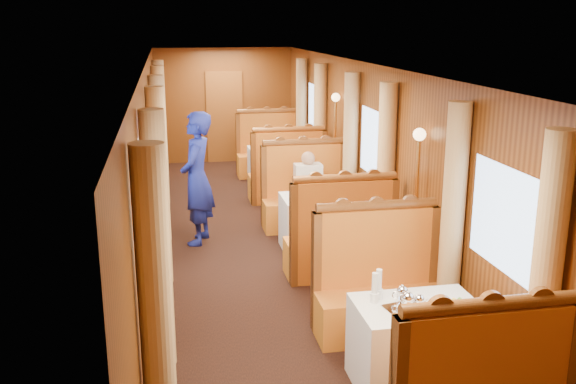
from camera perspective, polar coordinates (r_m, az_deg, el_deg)
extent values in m
cube|color=brown|center=(14.33, -5.64, 6.65)|extent=(0.80, 0.04, 2.00)
cube|color=white|center=(5.73, 11.33, -13.24)|extent=(1.05, 0.72, 0.75)
cube|color=#BA4414|center=(4.59, 17.19, -14.51)|extent=(1.30, 0.12, 0.80)
cylinder|color=brown|center=(4.39, 17.63, -9.49)|extent=(1.23, 0.10, 0.10)
cube|color=#BA4414|center=(6.59, 8.16, -10.63)|extent=(1.30, 0.55, 0.45)
cube|color=#BA4414|center=(6.54, 7.76, -4.89)|extent=(1.30, 0.12, 0.80)
cylinder|color=brown|center=(6.40, 7.90, -1.19)|extent=(1.23, 0.10, 0.10)
cube|color=white|center=(8.82, 2.90, -2.76)|extent=(1.05, 0.72, 0.75)
cube|color=#BA4414|center=(8.00, 4.49, -5.81)|extent=(1.30, 0.55, 0.45)
cube|color=#BA4414|center=(7.60, 5.00, -1.97)|extent=(1.30, 0.12, 0.80)
cylinder|color=brown|center=(7.48, 5.08, 1.26)|extent=(1.23, 0.10, 0.10)
cube|color=#BA4414|center=(9.74, 1.59, -1.93)|extent=(1.30, 0.55, 0.45)
cube|color=#BA4414|center=(9.79, 1.35, 1.94)|extent=(1.30, 0.12, 0.80)
cylinder|color=brown|center=(9.70, 1.36, 4.47)|extent=(1.23, 0.10, 0.10)
cube|color=white|center=(12.13, -0.96, 2.20)|extent=(1.05, 0.72, 0.75)
cube|color=#BA4414|center=(11.25, -0.14, 0.40)|extent=(1.30, 0.55, 0.45)
cube|color=#BA4414|center=(10.91, 0.07, 3.30)|extent=(1.30, 0.12, 0.80)
cylinder|color=brown|center=(10.83, 0.07, 5.58)|extent=(1.23, 0.10, 0.10)
cube|color=#BA4414|center=(13.08, -1.67, 2.46)|extent=(1.30, 0.55, 0.45)
cube|color=#BA4414|center=(13.16, -1.84, 5.32)|extent=(1.30, 0.12, 0.80)
cylinder|color=brown|center=(13.10, -1.85, 7.21)|extent=(1.23, 0.10, 0.10)
cube|color=silver|center=(5.46, 10.44, -10.18)|extent=(0.38, 0.31, 0.01)
cylinder|color=white|center=(5.62, 14.96, -9.74)|extent=(0.21, 0.21, 0.01)
cylinder|color=white|center=(5.54, 7.67, -9.28)|extent=(0.08, 0.08, 0.08)
cylinder|color=white|center=(5.49, 7.72, -8.02)|extent=(0.05, 0.05, 0.18)
cylinder|color=white|center=(5.62, 8.03, -8.95)|extent=(0.08, 0.08, 0.08)
cylinder|color=white|center=(5.57, 8.08, -7.70)|extent=(0.05, 0.05, 0.18)
cylinder|color=silver|center=(8.66, 3.01, -0.01)|extent=(0.06, 0.06, 0.14)
cylinder|color=silver|center=(12.04, -0.92, 4.27)|extent=(0.06, 0.06, 0.14)
cylinder|color=tan|center=(4.31, -11.62, -11.23)|extent=(0.22, 0.22, 2.35)
cylinder|color=tan|center=(5.76, -11.47, -4.42)|extent=(0.22, 0.22, 2.35)
cylinder|color=tan|center=(5.05, 21.85, -8.06)|extent=(0.22, 0.22, 2.35)
cylinder|color=tan|center=(6.33, 14.39, -2.82)|extent=(0.22, 0.22, 2.35)
cylinder|color=tan|center=(7.62, -11.37, 0.37)|extent=(0.22, 0.22, 2.35)
cylinder|color=tan|center=(9.13, -11.32, 2.79)|extent=(0.22, 0.22, 2.35)
cylinder|color=tan|center=(8.05, 8.64, 1.29)|extent=(0.22, 0.22, 2.35)
cylinder|color=tan|center=(9.50, 5.57, 3.48)|extent=(0.22, 0.22, 2.35)
cylinder|color=tan|center=(11.04, -11.28, 4.87)|extent=(0.22, 0.22, 2.35)
cylinder|color=tan|center=(12.58, -11.26, 6.09)|extent=(0.22, 0.22, 2.35)
cylinder|color=tan|center=(11.35, 2.84, 5.41)|extent=(0.22, 0.22, 2.35)
cylinder|color=tan|center=(12.85, 1.21, 6.55)|extent=(0.22, 0.22, 2.35)
cylinder|color=#BF8C3F|center=(6.75, -11.48, -3.74)|extent=(0.04, 0.04, 1.85)
sphere|color=#FFD18C|center=(6.52, -11.91, 4.25)|extent=(0.14, 0.14, 0.14)
cylinder|color=#BF8C3F|center=(7.25, 11.22, -2.42)|extent=(0.04, 0.04, 1.85)
sphere|color=#FFD18C|center=(7.03, 11.61, 5.03)|extent=(0.14, 0.14, 0.14)
cylinder|color=#BF8C3F|center=(10.14, -11.34, 2.54)|extent=(0.04, 0.04, 1.85)
sphere|color=#FFD18C|center=(9.98, -11.62, 7.90)|extent=(0.14, 0.14, 0.14)
cylinder|color=#BF8C3F|center=(10.47, 4.17, 3.19)|extent=(0.04, 0.04, 1.85)
sphere|color=#FFD18C|center=(10.32, 4.27, 8.39)|extent=(0.14, 0.14, 0.14)
imported|color=navy|center=(9.01, -8.09, 1.20)|extent=(0.62, 0.78, 1.87)
cube|color=beige|center=(9.48, 1.78, 0.88)|extent=(0.40, 0.24, 0.55)
sphere|color=tan|center=(9.40, 1.80, 3.01)|extent=(0.20, 0.20, 0.20)
cube|color=beige|center=(9.38, 1.99, -0.73)|extent=(0.36, 0.30, 0.14)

